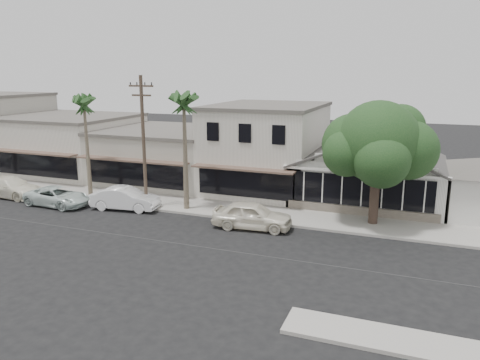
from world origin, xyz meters
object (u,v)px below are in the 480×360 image
at_px(car_1, 125,199).
at_px(car_3, 10,187).
at_px(shade_tree, 377,144).
at_px(car_2, 57,196).
at_px(utility_pole, 143,140).
at_px(car_0, 252,215).

distance_m(car_1, car_3, 10.00).
bearing_deg(car_1, shade_tree, -88.06).
distance_m(car_2, car_3, 5.04).
xyz_separation_m(car_3, shade_tree, (26.07, 3.11, 4.26)).
bearing_deg(shade_tree, car_3, -173.20).
bearing_deg(car_2, shade_tree, -76.86).
relative_size(utility_pole, car_1, 1.93).
bearing_deg(car_2, utility_pole, -72.35).
distance_m(utility_pole, car_0, 9.19).
height_order(utility_pole, shade_tree, utility_pole).
bearing_deg(car_3, car_1, -87.71).
relative_size(utility_pole, car_0, 1.88).
xyz_separation_m(car_0, shade_tree, (6.66, 3.43, 4.20)).
relative_size(car_1, shade_tree, 0.61).
height_order(utility_pole, car_1, utility_pole).
relative_size(car_2, car_3, 0.92).
bearing_deg(car_2, car_3, 85.97).
distance_m(car_2, shade_tree, 21.84).
relative_size(utility_pole, car_3, 1.73).
bearing_deg(car_3, car_2, -96.56).
bearing_deg(car_2, car_0, -85.70).
relative_size(car_1, car_3, 0.89).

